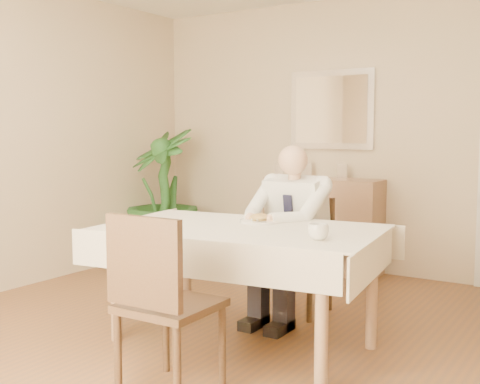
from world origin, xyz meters
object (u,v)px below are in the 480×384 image
Objects in this scene: chair_near at (160,295)px; seated_man at (286,224)px; coffee_mug at (318,232)px; chair_far at (304,247)px; sideboard at (323,224)px; potted_palm at (163,195)px; dining_table at (241,240)px.

seated_man is at bearing 91.86° from chair_near.
coffee_mug is at bearing 52.38° from chair_near.
sideboard reaches higher than chair_far.
chair_near is at bearing -87.55° from seated_man.
seated_man is (0.00, -0.28, 0.21)m from chair_far.
coffee_mug is 3.18m from potted_palm.
chair_far is at bearing -71.77° from sideboard.
potted_palm is (-2.08, 2.53, 0.15)m from chair_near.
dining_table is at bearing -39.53° from potted_palm.
chair_far is 0.76× the size of sideboard.
chair_near reaches higher than sideboard.
sideboard reaches higher than dining_table.
coffee_mug reaches higher than dining_table.
chair_near is 3.28m from potted_palm.
sideboard is 0.82× the size of potted_palm.
potted_palm is at bearing 152.04° from seated_man.
seated_man reaches higher than coffee_mug.
chair_near is at bearing -80.99° from sideboard.
seated_man is 0.97m from coffee_mug.
dining_table is 1.95× the size of chair_near.
chair_near reaches higher than chair_far.
chair_far is at bearing 90.00° from seated_man.
chair_near is 0.93m from coffee_mug.
chair_near is (0.06, -0.87, -0.14)m from dining_table.
seated_man is (-0.06, 1.46, 0.16)m from chair_near.
seated_man is at bearing 83.00° from dining_table.
sideboard is at bearing 113.81° from coffee_mug.
coffee_mug is 2.54m from sideboard.
chair_near is (0.06, -1.74, 0.06)m from chair_far.
potted_palm is (-1.60, -0.48, 0.24)m from sideboard.
chair_far is at bearing 91.46° from chair_near.
chair_far is 0.62× the size of potted_palm.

